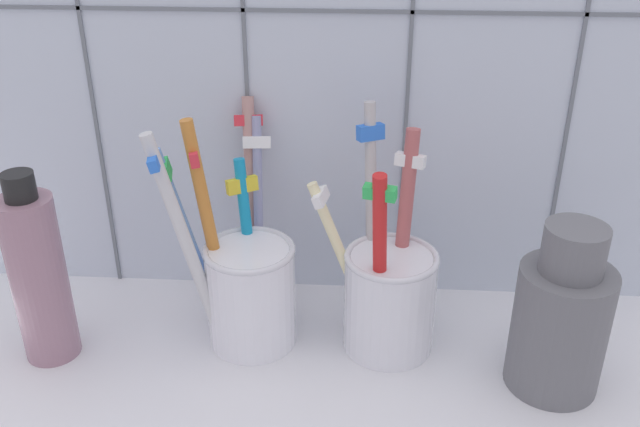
{
  "coord_description": "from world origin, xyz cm",
  "views": [
    {
      "loc": [
        2.96,
        -42.71,
        36.98
      ],
      "look_at": [
        0.0,
        2.66,
        13.64
      ],
      "focal_mm": 39.16,
      "sensor_mm": 36.0,
      "label": 1
    }
  ],
  "objects_px": {
    "soap_bottle": "(36,279)",
    "ceramic_vase": "(561,319)",
    "toothbrush_cup_left": "(246,281)",
    "toothbrush_cup_right": "(388,291)"
  },
  "relations": [
    {
      "from": "soap_bottle",
      "to": "ceramic_vase",
      "type": "bearing_deg",
      "value": -0.93
    },
    {
      "from": "toothbrush_cup_right",
      "to": "toothbrush_cup_left",
      "type": "bearing_deg",
      "value": 179.15
    },
    {
      "from": "toothbrush_cup_left",
      "to": "soap_bottle",
      "type": "height_order",
      "value": "toothbrush_cup_left"
    },
    {
      "from": "toothbrush_cup_left",
      "to": "ceramic_vase",
      "type": "distance_m",
      "value": 0.24
    },
    {
      "from": "toothbrush_cup_left",
      "to": "soap_bottle",
      "type": "bearing_deg",
      "value": -167.44
    },
    {
      "from": "toothbrush_cup_right",
      "to": "ceramic_vase",
      "type": "bearing_deg",
      "value": -17.52
    },
    {
      "from": "toothbrush_cup_right",
      "to": "ceramic_vase",
      "type": "xyz_separation_m",
      "value": [
        0.12,
        -0.04,
        0.01
      ]
    },
    {
      "from": "ceramic_vase",
      "to": "soap_bottle",
      "type": "relative_size",
      "value": 0.85
    },
    {
      "from": "toothbrush_cup_right",
      "to": "soap_bottle",
      "type": "distance_m",
      "value": 0.26
    },
    {
      "from": "toothbrush_cup_left",
      "to": "ceramic_vase",
      "type": "relative_size",
      "value": 1.43
    }
  ]
}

